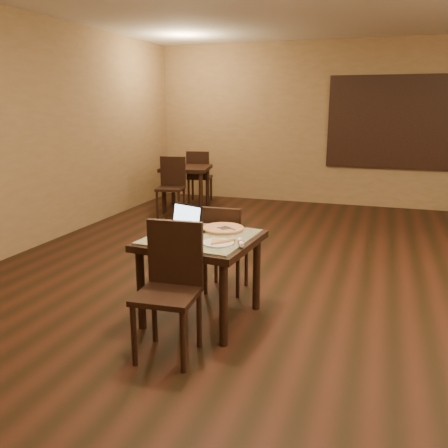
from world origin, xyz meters
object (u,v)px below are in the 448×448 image
(tiled_table, at_px, (201,247))
(chair_main_near, at_px, (171,281))
(chair_main_far, at_px, (224,245))
(other_table_b_chair_near, at_px, (172,183))
(laptop, at_px, (184,225))
(other_table_b, at_px, (186,174))
(pizza_pan, at_px, (223,230))
(other_table_b_chair_far, at_px, (199,174))

(tiled_table, relative_size, chair_main_near, 0.98)
(chair_main_far, xyz_separation_m, other_table_b_chair_near, (-1.94, 2.97, 0.06))
(laptop, xyz_separation_m, other_table_b, (-1.72, 4.07, -0.18))
(other_table_b, bearing_deg, tiled_table, -75.71)
(chair_main_near, height_order, pizza_pan, chair_main_near)
(other_table_b_chair_near, distance_m, other_table_b_chair_far, 1.17)
(chair_main_near, relative_size, laptop, 2.58)
(other_table_b_chair_far, bearing_deg, other_table_b, 78.00)
(chair_main_near, distance_m, other_table_b_chair_near, 4.62)
(other_table_b_chair_far, bearing_deg, pizza_pan, 103.71)
(laptop, distance_m, other_table_b, 4.43)
(tiled_table, relative_size, laptop, 2.53)
(tiled_table, xyz_separation_m, pizza_pan, (0.12, 0.24, 0.11))
(chair_main_far, height_order, laptop, laptop)
(tiled_table, height_order, other_table_b_chair_far, other_table_b_chair_far)
(tiled_table, distance_m, other_table_b_chair_far, 5.13)
(chair_main_far, distance_m, laptop, 0.64)
(other_table_b_chair_far, bearing_deg, tiled_table, 101.39)
(chair_main_far, xyz_separation_m, pizza_pan, (0.12, -0.38, 0.26))
(other_table_b, bearing_deg, other_table_b_chair_near, -102.00)
(other_table_b_chair_near, xyz_separation_m, other_table_b_chair_far, (0.03, 1.17, 0.00))
(other_table_b_chair_near, height_order, other_table_b_chair_far, same)
(other_table_b_chair_far, bearing_deg, other_table_b_chair_near, 78.00)
(chair_main_far, distance_m, other_table_b, 4.05)
(tiled_table, bearing_deg, other_table_b, 119.62)
(tiled_table, height_order, chair_main_near, chair_main_near)
(chair_main_far, xyz_separation_m, other_table_b, (-1.93, 3.56, 0.14))
(tiled_table, distance_m, pizza_pan, 0.29)
(other_table_b, bearing_deg, laptop, -77.50)
(pizza_pan, bearing_deg, chair_main_far, 107.24)
(other_table_b_chair_far, bearing_deg, chair_main_far, 104.31)
(pizza_pan, height_order, other_table_b_chair_far, other_table_b_chair_far)
(tiled_table, xyz_separation_m, other_table_b_chair_near, (-1.94, 3.59, -0.09))
(pizza_pan, distance_m, other_table_b, 4.44)
(laptop, relative_size, other_table_b, 0.41)
(tiled_table, relative_size, other_table_b_chair_near, 0.99)
(other_table_b, bearing_deg, other_table_b_chair_far, 78.00)
(chair_main_near, distance_m, other_table_b_chair_far, 5.70)
(chair_main_far, bearing_deg, pizza_pan, 105.93)
(laptop, bearing_deg, tiled_table, -8.33)
(pizza_pan, height_order, other_table_b, other_table_b)
(chair_main_near, xyz_separation_m, other_table_b, (-1.92, 4.79, 0.07))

